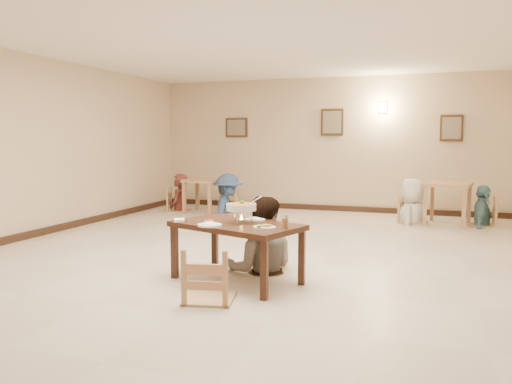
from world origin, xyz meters
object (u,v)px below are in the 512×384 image
at_px(main_table, 237,230).
at_px(bg_chair_rl, 413,197).
at_px(main_diner, 261,196).
at_px(bg_table_left, 203,185).
at_px(bg_chair_ll, 179,189).
at_px(bg_diner_c, 414,178).
at_px(bg_table_right, 448,190).
at_px(bg_diner_d, 483,185).
at_px(drink_glass, 285,222).
at_px(bg_diner_b, 228,174).
at_px(chair_far, 264,230).
at_px(bg_chair_rr, 483,199).
at_px(chair_near, 209,249).
at_px(curry_warmer, 241,207).
at_px(bg_diner_a, 178,174).
at_px(bg_chair_lr, 228,193).

bearing_deg(main_table, bg_chair_rl, 89.01).
relative_size(main_diner, bg_table_left, 2.41).
distance_m(bg_chair_ll, bg_diner_c, 5.05).
distance_m(bg_table_right, bg_diner_d, 0.63).
distance_m(drink_glass, bg_diner_b, 5.65).
bearing_deg(bg_chair_rl, chair_far, 171.40).
distance_m(bg_table_left, bg_diner_b, 0.65).
distance_m(chair_far, bg_diner_d, 5.18).
height_order(main_table, main_diner, main_diner).
height_order(chair_far, bg_chair_rr, bg_chair_rr).
height_order(chair_far, bg_chair_ll, bg_chair_ll).
bearing_deg(bg_diner_d, main_diner, 156.28).
height_order(chair_near, bg_chair_ll, chair_near).
xyz_separation_m(main_diner, curry_warmer, (-0.07, -0.52, -0.07)).
xyz_separation_m(chair_near, bg_table_left, (-2.66, 5.53, 0.09)).
distance_m(bg_table_right, bg_diner_a, 5.66).
xyz_separation_m(curry_warmer, bg_table_left, (-2.72, 4.78, -0.25)).
relative_size(bg_chair_ll, bg_diner_d, 0.67).
bearing_deg(main_table, chair_far, 99.19).
xyz_separation_m(curry_warmer, bg_chair_rl, (1.73, 4.80, -0.35)).
bearing_deg(bg_chair_rr, bg_diner_d, -89.20).
distance_m(curry_warmer, bg_chair_rr, 5.74).
height_order(main_table, bg_diner_c, bg_diner_c).
bearing_deg(main_diner, bg_diner_c, -129.57).
relative_size(main_table, chair_far, 1.67).
bearing_deg(bg_diner_b, bg_diner_d, -100.33).
relative_size(bg_diner_b, bg_diner_d, 1.14).
xyz_separation_m(bg_table_left, bg_chair_ll, (-0.59, -0.04, -0.09)).
distance_m(bg_diner_b, bg_diner_c, 3.86).
relative_size(bg_diner_c, bg_diner_d, 1.13).
height_order(main_diner, bg_diner_c, main_diner).
bearing_deg(bg_chair_lr, bg_chair_ll, -103.79).
bearing_deg(bg_chair_rl, bg_diner_a, 103.74).
relative_size(main_table, drink_glass, 11.51).
relative_size(main_diner, bg_diner_a, 1.09).
xyz_separation_m(bg_table_left, bg_diner_c, (4.45, 0.02, 0.27)).
height_order(bg_chair_rr, bg_diner_b, bg_diner_b).
distance_m(chair_near, bg_diner_c, 5.84).
relative_size(chair_near, bg_diner_d, 0.68).
relative_size(bg_table_left, bg_chair_ll, 0.74).
distance_m(bg_diner_b, bg_diner_d, 5.10).
distance_m(main_table, bg_chair_ll, 5.78).
distance_m(drink_glass, bg_diner_a, 6.28).
bearing_deg(bg_chair_ll, bg_table_left, -104.21).
distance_m(drink_glass, bg_table_left, 5.96).
distance_m(bg_chair_ll, bg_diner_d, 6.28).
distance_m(bg_chair_ll, bg_chair_rr, 6.28).
bearing_deg(bg_table_left, chair_near, -64.32).
xyz_separation_m(bg_table_right, bg_diner_c, (-0.62, -0.03, 0.21)).
xyz_separation_m(main_table, bg_diner_a, (-3.26, 4.77, 0.25)).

